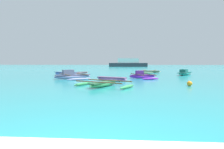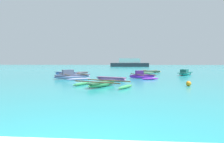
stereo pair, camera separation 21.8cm
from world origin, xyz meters
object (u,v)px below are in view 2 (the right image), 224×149
(moored_boat_3, at_px, (149,72))
(moored_boat_6, at_px, (72,76))
(moored_boat_7, at_px, (185,73))
(mooring_buoy_0, at_px, (189,84))
(moored_boat_1, at_px, (111,79))
(moored_boat_5, at_px, (102,84))
(moored_boat_4, at_px, (66,74))
(moored_boat_0, at_px, (79,73))
(moored_boat_2, at_px, (142,76))
(distant_ferry, at_px, (130,63))

(moored_boat_3, height_order, moored_boat_6, moored_boat_6)
(moored_boat_7, xyz_separation_m, mooring_buoy_0, (-3.09, -11.86, -0.08))
(moored_boat_6, bearing_deg, moored_boat_1, -60.14)
(moored_boat_1, height_order, moored_boat_5, moored_boat_5)
(moored_boat_1, relative_size, moored_boat_4, 0.94)
(moored_boat_0, relative_size, moored_boat_1, 0.90)
(moored_boat_5, xyz_separation_m, moored_boat_6, (-3.69, 5.93, 0.11))
(moored_boat_3, relative_size, mooring_buoy_0, 13.34)
(moored_boat_4, bearing_deg, moored_boat_0, 96.63)
(moored_boat_0, distance_m, moored_boat_4, 3.63)
(moored_boat_2, bearing_deg, moored_boat_5, -131.11)
(moored_boat_6, bearing_deg, moored_boat_7, -6.29)
(moored_boat_2, distance_m, distant_ferry, 51.50)
(moored_boat_0, relative_size, moored_boat_7, 0.66)
(moored_boat_2, relative_size, moored_boat_3, 0.89)
(moored_boat_3, distance_m, moored_boat_7, 6.49)
(moored_boat_2, bearing_deg, moored_boat_7, 26.02)
(moored_boat_3, height_order, moored_boat_5, moored_boat_5)
(distant_ferry, bearing_deg, moored_boat_7, -81.88)
(moored_boat_5, xyz_separation_m, mooring_buoy_0, (5.66, 0.77, -0.01))
(mooring_buoy_0, bearing_deg, moored_boat_6, 151.12)
(moored_boat_5, height_order, mooring_buoy_0, moored_boat_5)
(moored_boat_6, bearing_deg, moored_boat_5, -92.68)
(moored_boat_1, xyz_separation_m, distant_ferry, (1.97, 54.55, 1.02))
(moored_boat_4, bearing_deg, moored_boat_1, -29.45)
(moored_boat_0, height_order, moored_boat_3, moored_boat_3)
(moored_boat_3, height_order, moored_boat_4, moored_boat_4)
(moored_boat_1, distance_m, mooring_buoy_0, 6.35)
(moored_boat_0, height_order, moored_boat_5, moored_boat_5)
(moored_boat_3, relative_size, moored_boat_5, 1.13)
(moored_boat_0, xyz_separation_m, moored_boat_5, (4.95, -13.53, 0.01))
(moored_boat_0, relative_size, distant_ferry, 0.19)
(moored_boat_1, height_order, moored_boat_3, moored_boat_3)
(moored_boat_6, xyz_separation_m, distant_ferry, (5.89, 52.68, 0.92))
(moored_boat_6, height_order, distant_ferry, distant_ferry)
(moored_boat_7, height_order, mooring_buoy_0, moored_boat_7)
(moored_boat_4, relative_size, mooring_buoy_0, 8.88)
(moored_boat_0, height_order, distant_ferry, distant_ferry)
(moored_boat_3, bearing_deg, moored_boat_2, -83.37)
(moored_boat_6, distance_m, distant_ferry, 53.01)
(moored_boat_7, distance_m, distant_ferry, 46.45)
(moored_boat_4, xyz_separation_m, moored_boat_7, (14.30, 2.68, -0.01))
(moored_boat_0, distance_m, moored_boat_7, 13.73)
(mooring_buoy_0, distance_m, distant_ferry, 57.95)
(moored_boat_7, bearing_deg, moored_boat_0, 118.14)
(moored_boat_2, relative_size, moored_boat_4, 1.34)
(moored_boat_1, xyz_separation_m, mooring_buoy_0, (5.43, -3.28, -0.02))
(moored_boat_3, relative_size, distant_ferry, 0.34)
(moored_boat_0, bearing_deg, moored_boat_2, -77.43)
(moored_boat_0, bearing_deg, moored_boat_5, -108.61)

